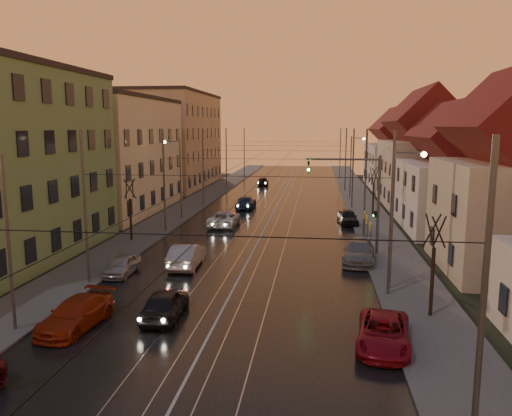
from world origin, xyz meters
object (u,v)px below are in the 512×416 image
at_px(driving_car_2, 224,219).
at_px(driving_car_0, 165,303).
at_px(street_lamp_0, 1,226).
at_px(driving_car_3, 246,202).
at_px(street_lamp_3, 353,161).
at_px(driving_car_4, 263,181).
at_px(traffic_light_mast, 364,192).
at_px(parked_left_3, 122,265).
at_px(parked_right_1, 359,252).
at_px(driving_car_1, 187,255).
at_px(street_lamp_1, 398,206).
at_px(parked_right_2, 348,217).
at_px(parked_left_2, 76,314).
at_px(parked_right_0, 384,333).
at_px(street_lamp_2, 177,171).

bearing_deg(driving_car_2, driving_car_0, 93.80).
xyz_separation_m(street_lamp_0, driving_car_3, (5.77, 35.40, -4.18)).
relative_size(street_lamp_3, driving_car_3, 1.64).
bearing_deg(driving_car_4, traffic_light_mast, 102.18).
bearing_deg(parked_left_3, driving_car_0, -53.12).
bearing_deg(parked_left_3, traffic_light_mast, 24.86).
bearing_deg(parked_left_3, street_lamp_0, -100.08).
bearing_deg(parked_right_1, driving_car_0, -125.66).
relative_size(street_lamp_0, driving_car_1, 1.66).
bearing_deg(street_lamp_1, parked_left_3, 176.29).
height_order(parked_left_3, parked_right_1, parked_right_1).
distance_m(traffic_light_mast, parked_right_1, 4.47).
xyz_separation_m(driving_car_4, parked_right_2, (11.38, -30.28, 0.02)).
distance_m(traffic_light_mast, driving_car_1, 13.29).
xyz_separation_m(parked_left_2, parked_right_1, (13.81, 13.03, 0.07)).
xyz_separation_m(driving_car_3, parked_left_3, (-4.06, -26.33, -0.09)).
relative_size(street_lamp_0, driving_car_3, 1.64).
xyz_separation_m(driving_car_2, driving_car_4, (0.08, 32.63, -0.04)).
bearing_deg(parked_right_0, parked_left_3, 157.50).
bearing_deg(street_lamp_0, parked_left_3, 79.31).
xyz_separation_m(street_lamp_3, traffic_light_mast, (-1.11, -28.00, -0.29)).
bearing_deg(driving_car_1, driving_car_4, -92.05).
height_order(traffic_light_mast, driving_car_3, traffic_light_mast).
height_order(driving_car_2, driving_car_3, driving_car_2).
relative_size(street_lamp_0, parked_left_2, 1.72).
xyz_separation_m(street_lamp_1, driving_car_1, (-12.94, 3.28, -4.09)).
height_order(street_lamp_0, street_lamp_1, same).
bearing_deg(parked_right_1, street_lamp_1, -68.66).
bearing_deg(parked_left_3, parked_right_1, 18.13).
height_order(street_lamp_2, driving_car_0, street_lamp_2).
xyz_separation_m(street_lamp_3, parked_left_3, (-16.50, -34.93, -4.27)).
bearing_deg(parked_right_2, parked_left_2, -122.81).
xyz_separation_m(driving_car_2, parked_left_3, (-3.51, -15.92, -0.12)).
bearing_deg(parked_right_0, street_lamp_3, 95.58).
distance_m(driving_car_1, parked_left_3, 4.19).
relative_size(street_lamp_0, driving_car_0, 1.90).
height_order(street_lamp_1, driving_car_0, street_lamp_1).
bearing_deg(driving_car_3, traffic_light_mast, 119.39).
xyz_separation_m(street_lamp_1, parked_right_2, (-1.53, 19.33, -4.17)).
bearing_deg(traffic_light_mast, street_lamp_3, 87.73).
distance_m(street_lamp_0, parked_left_2, 5.14).
bearing_deg(street_lamp_2, parked_right_0, -58.93).
xyz_separation_m(street_lamp_0, parked_left_3, (1.71, 9.07, -4.27)).
bearing_deg(driving_car_4, driving_car_2, 86.22).
relative_size(street_lamp_1, street_lamp_3, 1.00).
distance_m(street_lamp_3, parked_left_2, 46.09).
relative_size(street_lamp_1, parked_right_1, 1.57).
height_order(street_lamp_2, driving_car_3, street_lamp_2).
bearing_deg(parked_left_3, driving_car_4, 86.38).
distance_m(driving_car_4, parked_left_3, 48.68).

